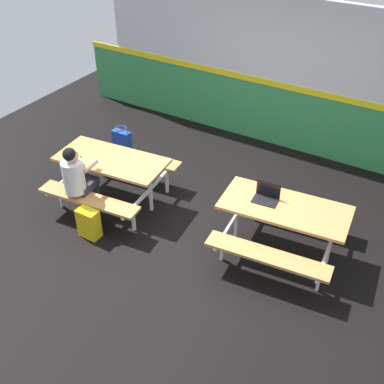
{
  "coord_description": "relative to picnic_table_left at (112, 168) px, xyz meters",
  "views": [
    {
      "loc": [
        2.76,
        -4.59,
        4.44
      ],
      "look_at": [
        0.0,
        0.02,
        0.55
      ],
      "focal_mm": 44.77,
      "sensor_mm": 36.0,
      "label": 1
    }
  ],
  "objects": [
    {
      "name": "laptop_dark",
      "position": [
        2.35,
        0.24,
        0.22
      ],
      "size": [
        0.34,
        0.25,
        0.22
      ],
      "color": "black",
      "rests_on": "picnic_table_right"
    },
    {
      "name": "ground_plane",
      "position": [
        1.31,
        0.1,
        -0.58
      ],
      "size": [
        10.0,
        10.0,
        0.02
      ],
      "primitive_type": "cube",
      "color": "black"
    },
    {
      "name": "picnic_table_left",
      "position": [
        0.0,
        0.0,
        0.0
      ],
      "size": [
        1.7,
        1.7,
        0.74
      ],
      "color": "tan",
      "rests_on": "ground"
    },
    {
      "name": "student_nearer",
      "position": [
        -0.14,
        -0.57,
        0.14
      ],
      "size": [
        0.39,
        0.54,
        1.21
      ],
      "color": "#2D2D38",
      "rests_on": "ground"
    },
    {
      "name": "accent_backdrop",
      "position": [
        1.31,
        2.9,
        0.68
      ],
      "size": [
        8.0,
        0.14,
        2.6
      ],
      "color": "#338C4C",
      "rests_on": "ground"
    },
    {
      "name": "tote_bag_bright",
      "position": [
        -0.84,
        1.26,
        -0.38
      ],
      "size": [
        0.34,
        0.21,
        0.43
      ],
      "color": "#1E47B2",
      "rests_on": "ground"
    },
    {
      "name": "picnic_table_right",
      "position": [
        2.62,
        0.23,
        0.0
      ],
      "size": [
        1.7,
        1.7,
        0.74
      ],
      "color": "tan",
      "rests_on": "ground"
    },
    {
      "name": "backpack_dark",
      "position": [
        0.23,
        -0.85,
        -0.36
      ],
      "size": [
        0.3,
        0.22,
        0.44
      ],
      "color": "yellow",
      "rests_on": "ground"
    }
  ]
}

